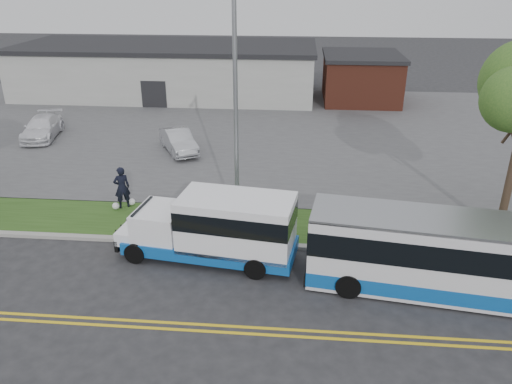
# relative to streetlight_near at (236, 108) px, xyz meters

# --- Properties ---
(ground) EXTENTS (140.00, 140.00, 0.00)m
(ground) POSITION_rel_streetlight_near_xyz_m (-3.00, -2.73, -5.23)
(ground) COLOR #28282B
(ground) RESTS_ON ground
(lane_line_north) EXTENTS (70.00, 0.12, 0.01)m
(lane_line_north) POSITION_rel_streetlight_near_xyz_m (-3.00, -6.58, -5.23)
(lane_line_north) COLOR yellow
(lane_line_north) RESTS_ON ground
(lane_line_south) EXTENTS (70.00, 0.12, 0.01)m
(lane_line_south) POSITION_rel_streetlight_near_xyz_m (-3.00, -6.88, -5.23)
(lane_line_south) COLOR yellow
(lane_line_south) RESTS_ON ground
(curb) EXTENTS (80.00, 0.30, 0.15)m
(curb) POSITION_rel_streetlight_near_xyz_m (-3.00, -1.63, -5.16)
(curb) COLOR #9E9B93
(curb) RESTS_ON ground
(verge) EXTENTS (80.00, 3.30, 0.10)m
(verge) POSITION_rel_streetlight_near_xyz_m (-3.00, 0.17, -5.18)
(verge) COLOR #294818
(verge) RESTS_ON ground
(parking_lot) EXTENTS (80.00, 25.00, 0.10)m
(parking_lot) POSITION_rel_streetlight_near_xyz_m (-3.00, 14.27, -5.18)
(parking_lot) COLOR #4C4C4F
(parking_lot) RESTS_ON ground
(commercial_building) EXTENTS (25.40, 10.40, 4.35)m
(commercial_building) POSITION_rel_streetlight_near_xyz_m (-9.00, 24.27, -3.05)
(commercial_building) COLOR #9E9E99
(commercial_building) RESTS_ON ground
(brick_wing) EXTENTS (6.30, 7.30, 3.90)m
(brick_wing) POSITION_rel_streetlight_near_xyz_m (7.50, 23.27, -3.27)
(brick_wing) COLOR brown
(brick_wing) RESTS_ON ground
(streetlight_near) EXTENTS (0.35, 1.53, 9.50)m
(streetlight_near) POSITION_rel_streetlight_near_xyz_m (0.00, 0.00, 0.00)
(streetlight_near) COLOR gray
(streetlight_near) RESTS_ON verge
(shuttle_bus) EXTENTS (7.07, 3.13, 2.62)m
(shuttle_bus) POSITION_rel_streetlight_near_xyz_m (-0.35, -2.60, -3.83)
(shuttle_bus) COLOR #0F53A8
(shuttle_bus) RESTS_ON ground
(transit_bus) EXTENTS (10.21, 3.66, 2.77)m
(transit_bus) POSITION_rel_streetlight_near_xyz_m (7.97, -4.12, -3.83)
(transit_bus) COLOR white
(transit_bus) RESTS_ON ground
(pedestrian) EXTENTS (0.87, 0.78, 1.99)m
(pedestrian) POSITION_rel_streetlight_near_xyz_m (-5.46, 1.27, -4.14)
(pedestrian) COLOR black
(pedestrian) RESTS_ON verge
(parked_car_a) EXTENTS (3.23, 4.28, 1.35)m
(parked_car_a) POSITION_rel_streetlight_near_xyz_m (-4.67, 9.07, -4.46)
(parked_car_a) COLOR #A9ABB1
(parked_car_a) RESTS_ON parking_lot
(parked_car_b) EXTENTS (2.74, 4.94, 1.35)m
(parked_car_b) POSITION_rel_streetlight_near_xyz_m (-14.16, 11.04, -4.46)
(parked_car_b) COLOR white
(parked_car_b) RESTS_ON parking_lot
(grocery_bag_left) EXTENTS (0.32, 0.32, 0.32)m
(grocery_bag_left) POSITION_rel_streetlight_near_xyz_m (-5.76, 1.02, -4.97)
(grocery_bag_left) COLOR white
(grocery_bag_left) RESTS_ON verge
(grocery_bag_right) EXTENTS (0.32, 0.32, 0.32)m
(grocery_bag_right) POSITION_rel_streetlight_near_xyz_m (-5.16, 1.52, -4.97)
(grocery_bag_right) COLOR white
(grocery_bag_right) RESTS_ON verge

